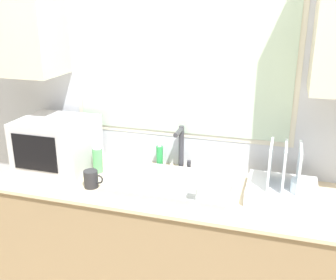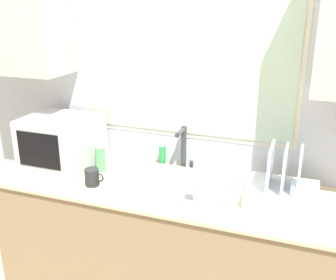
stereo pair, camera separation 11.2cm
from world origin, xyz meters
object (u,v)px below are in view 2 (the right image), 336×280
object	(u,v)px
faucet	(184,146)
wine_glass	(194,181)
soap_bottle	(162,156)
dish_rack	(284,190)
spray_bottle	(100,155)
mug_near_sink	(92,177)
microwave	(62,141)

from	to	relation	value
faucet	wine_glass	size ratio (longest dim) A/B	1.47
faucet	soap_bottle	size ratio (longest dim) A/B	1.74
dish_rack	wine_glass	size ratio (longest dim) A/B	1.90
soap_bottle	dish_rack	bearing A→B (deg)	-15.59
faucet	dish_rack	xyz separation A→B (m)	(0.60, -0.20, -0.09)
spray_bottle	mug_near_sink	bearing A→B (deg)	-73.73
soap_bottle	mug_near_sink	size ratio (longest dim) A/B	1.40
microwave	faucet	bearing A→B (deg)	12.67
faucet	wine_glass	bearing A→B (deg)	-65.34
microwave	soap_bottle	distance (m)	0.63
dish_rack	soap_bottle	size ratio (longest dim) A/B	2.26
microwave	dish_rack	bearing A→B (deg)	-1.24
microwave	dish_rack	world-z (taller)	microwave
microwave	dish_rack	distance (m)	1.35
dish_rack	wine_glass	world-z (taller)	dish_rack
faucet	mug_near_sink	world-z (taller)	faucet
faucet	microwave	world-z (taller)	microwave
soap_bottle	mug_near_sink	xyz separation A→B (m)	(-0.27, -0.38, -0.02)
spray_bottle	soap_bottle	bearing A→B (deg)	29.67
spray_bottle	microwave	bearing A→B (deg)	178.29
spray_bottle	soap_bottle	distance (m)	0.38
mug_near_sink	dish_rack	bearing A→B (deg)	9.82
dish_rack	faucet	bearing A→B (deg)	162.02
soap_bottle	spray_bottle	bearing A→B (deg)	-150.33
dish_rack	mug_near_sink	bearing A→B (deg)	-170.18
microwave	spray_bottle	xyz separation A→B (m)	(0.27, -0.01, -0.05)
soap_bottle	mug_near_sink	distance (m)	0.47
faucet	dish_rack	bearing A→B (deg)	-17.98
faucet	microwave	bearing A→B (deg)	-167.33
mug_near_sink	microwave	bearing A→B (deg)	148.21
microwave	wine_glass	bearing A→B (deg)	-14.76
soap_bottle	mug_near_sink	world-z (taller)	soap_bottle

